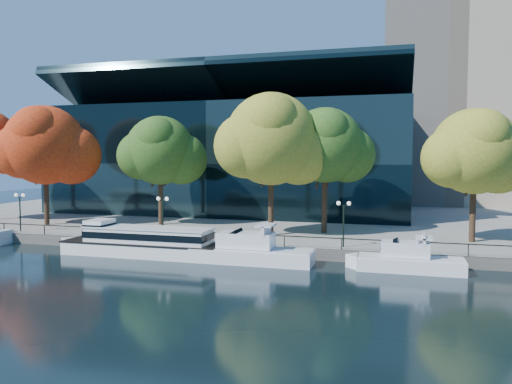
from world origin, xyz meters
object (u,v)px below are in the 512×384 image
(tree_5, at_px, (476,153))
(lamp_1, at_px, (163,208))
(cruiser_far, at_px, (405,259))
(tree_2, at_px, (161,152))
(cruiser_near, at_px, (247,250))
(tree_4, at_px, (326,147))
(lamp_0, at_px, (20,203))
(lamp_2, at_px, (344,213))
(tree_3, at_px, (273,141))
(tree_1, at_px, (46,147))
(tour_boat, at_px, (139,241))

(tree_5, height_order, lamp_1, tree_5)
(cruiser_far, height_order, tree_2, tree_2)
(cruiser_near, bearing_deg, tree_4, 67.22)
(lamp_0, bearing_deg, cruiser_far, -5.24)
(lamp_0, distance_m, lamp_2, 34.02)
(tree_3, xyz_separation_m, lamp_2, (7.58, -4.76, -6.49))
(tree_2, bearing_deg, lamp_2, -22.15)
(cruiser_far, xyz_separation_m, tree_5, (6.21, 9.67, 8.29))
(lamp_2, bearing_deg, tree_4, 108.82)
(tree_1, bearing_deg, tree_5, 1.19)
(tree_1, xyz_separation_m, tree_3, (27.09, -0.36, 0.42))
(tree_3, distance_m, tree_5, 19.05)
(tree_1, relative_size, lamp_2, 3.43)
(cruiser_near, distance_m, tree_4, 15.59)
(tree_4, xyz_separation_m, tree_5, (14.04, -1.72, -0.68))
(cruiser_near, bearing_deg, tree_1, 161.35)
(cruiser_far, height_order, tree_3, tree_3)
(tree_5, relative_size, lamp_1, 3.07)
(cruiser_far, distance_m, tree_2, 31.07)
(cruiser_near, distance_m, tree_5, 23.02)
(cruiser_far, distance_m, tree_5, 14.18)
(tour_boat, xyz_separation_m, tree_1, (-16.75, 8.77, 8.73))
(tour_boat, height_order, lamp_1, lamp_1)
(tree_1, bearing_deg, tour_boat, -27.64)
(tree_1, xyz_separation_m, lamp_1, (17.31, -5.12, -6.07))
(lamp_0, relative_size, lamp_1, 1.00)
(cruiser_far, bearing_deg, tree_1, 167.66)
(tree_1, height_order, lamp_0, tree_1)
(tour_boat, height_order, cruiser_far, tour_boat)
(tree_3, bearing_deg, tree_1, 179.23)
(cruiser_far, height_order, tree_5, tree_5)
(tree_1, bearing_deg, tree_3, -0.77)
(tree_5, bearing_deg, tree_3, -176.02)
(lamp_0, bearing_deg, tree_2, 36.53)
(cruiser_near, height_order, tree_2, tree_2)
(lamp_1, bearing_deg, cruiser_near, -22.38)
(tree_4, relative_size, lamp_1, 3.22)
(tree_4, relative_size, lamp_0, 3.22)
(tree_4, bearing_deg, cruiser_near, -112.78)
(tour_boat, bearing_deg, lamp_1, 81.30)
(tour_boat, distance_m, lamp_0, 16.72)
(cruiser_far, distance_m, tree_4, 16.48)
(tree_2, bearing_deg, tour_boat, -72.22)
(lamp_0, distance_m, lamp_1, 16.66)
(tree_3, relative_size, lamp_0, 3.55)
(tree_1, distance_m, tree_3, 27.09)
(cruiser_near, xyz_separation_m, lamp_2, (7.62, 4.01, 2.95))
(tree_1, height_order, tree_5, tree_1)
(lamp_1, bearing_deg, tree_1, 163.52)
(tree_5, bearing_deg, tree_1, -178.81)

